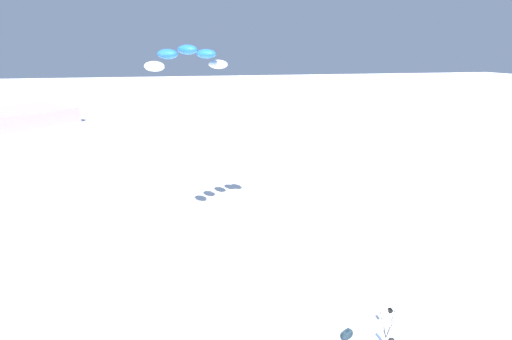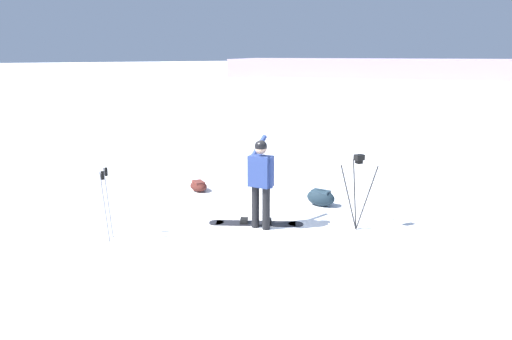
{
  "view_description": "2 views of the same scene",
  "coord_description": "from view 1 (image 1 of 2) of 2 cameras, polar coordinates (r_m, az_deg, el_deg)",
  "views": [
    {
      "loc": [
        5.77,
        7.51,
        10.5
      ],
      "look_at": [
        3.15,
        -5.29,
        5.93
      ],
      "focal_mm": 23.92,
      "sensor_mm": 36.0,
      "label": 1
    },
    {
      "loc": [
        -7.93,
        4.21,
        3.13
      ],
      "look_at": [
        0.36,
        -0.39,
        0.91
      ],
      "focal_mm": 35.62,
      "sensor_mm": 36.0,
      "label": 2
    }
  ],
  "objects": [
    {
      "name": "traction_kite",
      "position": [
        17.0,
        -11.32,
        17.95
      ],
      "size": [
        4.25,
        3.25,
        1.13
      ],
      "color": "white"
    },
    {
      "name": "gear_bag_small",
      "position": [
        15.0,
        14.99,
        -25.0
      ],
      "size": [
        0.7,
        0.6,
        0.34
      ],
      "color": "#192833",
      "rests_on": "ground_plane"
    },
    {
      "name": "camera_tripod",
      "position": [
        14.9,
        21.37,
        -22.0
      ],
      "size": [
        0.68,
        0.53,
        1.38
      ],
      "color": "#262628",
      "rests_on": "ground_plane"
    }
  ]
}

